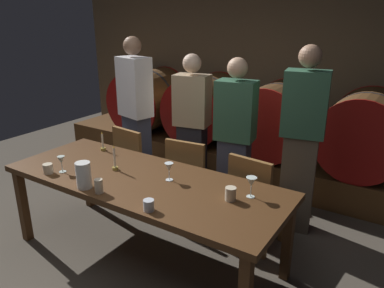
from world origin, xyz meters
TOP-DOWN VIEW (x-y plane):
  - ground_plane at (0.00, 0.00)m, footprint 7.66×7.66m
  - back_wall at (0.00, 2.99)m, footprint 5.89×0.24m
  - barrel_shelf at (0.00, 2.44)m, footprint 5.30×0.90m
  - wine_barrel_far_left at (-1.47, 2.44)m, footprint 0.88×0.86m
  - wine_barrel_center_left at (-0.50, 2.44)m, footprint 0.88×0.86m
  - wine_barrel_center_right at (0.49, 2.44)m, footprint 0.88×0.86m
  - wine_barrel_far_right at (1.48, 2.44)m, footprint 0.88×0.86m
  - dining_table at (0.17, 0.33)m, footprint 2.36×0.89m
  - chair_left at (-0.53, 1.03)m, footprint 0.44×0.44m
  - chair_center at (0.16, 1.04)m, footprint 0.44×0.44m
  - chair_right at (0.87, 0.97)m, footprint 0.44×0.44m
  - guest_far_left at (-0.82, 1.40)m, footprint 0.43×0.32m
  - guest_center_left at (-0.18, 1.61)m, footprint 0.42×0.31m
  - guest_center_right at (0.43, 1.44)m, footprint 0.41×0.29m
  - guest_far_right at (1.08, 1.48)m, footprint 0.42×0.31m
  - candle_left at (-0.57, 0.62)m, footprint 0.05×0.05m
  - candle_right at (-0.14, 0.34)m, footprint 0.05×0.05m
  - pitcher at (-0.10, -0.04)m, footprint 0.11×0.11m
  - wine_glass_left at (-0.48, 0.07)m, footprint 0.06×0.06m
  - wine_glass_center at (0.37, 0.42)m, footprint 0.07×0.07m
  - wine_glass_right at (1.03, 0.50)m, footprint 0.08×0.08m
  - cup_far_left at (-0.56, -0.01)m, footprint 0.08×0.08m
  - cup_center_left at (0.06, -0.04)m, footprint 0.06×0.06m
  - cup_center_right at (0.54, -0.05)m, footprint 0.07×0.07m
  - cup_far_right at (0.93, 0.38)m, footprint 0.08×0.08m

SIDE VIEW (x-z plane):
  - ground_plane at x=0.00m, z-range 0.00..0.00m
  - barrel_shelf at x=0.00m, z-range 0.00..0.35m
  - chair_left at x=-0.53m, z-range 0.05..0.93m
  - chair_center at x=0.16m, z-range 0.05..0.93m
  - chair_right at x=0.87m, z-range 0.05..0.93m
  - dining_table at x=0.17m, z-range 0.30..1.05m
  - cup_center_right at x=0.54m, z-range 0.74..0.82m
  - cup_far_left at x=-0.56m, z-range 0.74..0.82m
  - wine_barrel_far_left at x=-1.47m, z-range 0.35..1.23m
  - wine_barrel_center_left at x=-0.50m, z-range 0.35..1.23m
  - wine_barrel_center_right at x=0.49m, z-range 0.35..1.23m
  - wine_barrel_far_right at x=1.48m, z-range 0.35..1.23m
  - cup_far_right at x=0.93m, z-range 0.74..0.84m
  - candle_left at x=-0.57m, z-range 0.70..0.89m
  - cup_center_left at x=0.06m, z-range 0.74..0.85m
  - candle_right at x=-0.14m, z-range 0.69..0.91m
  - guest_center_left at x=-0.18m, z-range 0.02..1.61m
  - guest_center_right at x=0.43m, z-range 0.02..1.63m
  - wine_glass_left at x=-0.48m, z-range 0.77..0.91m
  - pitcher at x=-0.10m, z-range 0.74..0.95m
  - wine_glass_center at x=0.37m, z-range 0.78..0.92m
  - wine_glass_right at x=1.03m, z-range 0.78..0.93m
  - guest_far_right at x=1.08m, z-range 0.02..1.77m
  - guest_far_left at x=-0.82m, z-range 0.02..1.79m
  - back_wall at x=0.00m, z-range 0.00..2.76m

